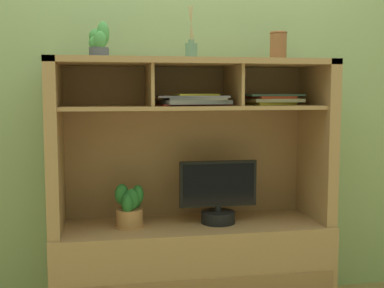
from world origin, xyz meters
The scene contains 9 objects.
back_wall centered at (0.00, 0.27, 1.40)m, with size 6.00×0.02×2.80m, color #8CA56D.
media_console centered at (0.00, 0.01, 0.44)m, with size 1.48×0.51×1.40m.
tv_monitor centered at (0.14, -0.02, 0.67)m, with size 0.42×0.19×0.34m.
potted_orchid centered at (-0.34, -0.02, 0.63)m, with size 0.16×0.16×0.23m.
magazine_stack_left centered at (0.46, 0.04, 1.19)m, with size 0.34×0.25×0.06m.
magazine_stack_centre centered at (0.00, -0.03, 1.19)m, with size 0.38×0.33×0.06m.
diffuser_bottle centered at (0.00, 0.02, 1.45)m, with size 0.06×0.06×0.28m.
potted_succulent centered at (-0.48, 0.02, 1.49)m, with size 0.12×0.12×0.19m.
ceramic_vase centered at (0.48, 0.02, 1.48)m, with size 0.10×0.10×0.16m.
Camera 1 is at (-0.48, -2.62, 1.24)m, focal length 46.88 mm.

